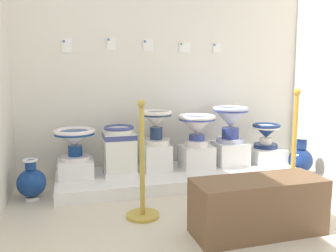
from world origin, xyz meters
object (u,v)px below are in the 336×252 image
object	(u,v)px
info_placard_second	(111,44)
plinth_block_central_ornate	(230,153)
info_placard_fourth	(185,47)
info_placard_third	(148,45)
antique_toilet_broad_patterned	(197,126)
antique_toilet_rightmost	(156,122)
museum_bench	(258,206)
antique_toilet_slender_white	(266,132)
antique_toilet_pale_glazed	(119,147)
decorative_vase_corner	(301,159)
plinth_block_pale_glazed	(120,172)
stanchion_post_near_left	(142,185)
plinth_block_broad_patterned	(196,157)
plinth_block_slender_white	(265,155)
plinth_block_rightmost	(156,157)
antique_toilet_squat_floral	(75,139)
antique_toilet_central_ornate	(231,119)
decorative_vase_spare	(32,182)
info_placard_first	(67,46)
info_placard_fifth	(217,48)
stanchion_post_near_right	(293,163)
plinth_block_squat_floral	(76,169)

from	to	relation	value
info_placard_second	plinth_block_central_ornate	bearing A→B (deg)	-14.44
info_placard_fourth	info_placard_third	bearing A→B (deg)	-180.00
antique_toilet_broad_patterned	info_placard_third	size ratio (longest dim) A/B	3.23
antique_toilet_rightmost	info_placard_second	world-z (taller)	info_placard_second
info_placard_second	museum_bench	size ratio (longest dim) A/B	0.15
antique_toilet_slender_white	info_placard_fourth	xyz separation A→B (m)	(-0.89, 0.34, 0.97)
antique_toilet_pale_glazed	decorative_vase_corner	world-z (taller)	antique_toilet_pale_glazed
info_placard_third	antique_toilet_slender_white	bearing A→B (deg)	-14.67
plinth_block_pale_glazed	stanchion_post_near_left	distance (m)	0.87
plinth_block_broad_patterned	plinth_block_slender_white	size ratio (longest dim) A/B	0.89
antique_toilet_slender_white	info_placard_third	size ratio (longest dim) A/B	2.53
plinth_block_rightmost	stanchion_post_near_left	size ratio (longest dim) A/B	0.32
antique_toilet_squat_floral	antique_toilet_central_ornate	bearing A→B (deg)	0.77
antique_toilet_pale_glazed	decorative_vase_spare	size ratio (longest dim) A/B	1.19
plinth_block_pale_glazed	plinth_block_central_ornate	xyz separation A→B (m)	(1.26, 0.02, 0.11)
info_placard_first	info_placard_third	distance (m)	0.86
info_placard_second	decorative_vase_spare	size ratio (longest dim) A/B	0.37
plinth_block_rightmost	info_placard_fifth	bearing A→B (deg)	21.34
stanchion_post_near_right	antique_toilet_broad_patterned	bearing A→B (deg)	125.42
plinth_block_squat_floral	stanchion_post_near_right	bearing A→B (deg)	-24.69
plinth_block_rightmost	info_placard_first	xyz separation A→B (m)	(-0.86, 0.32, 1.17)
antique_toilet_central_ornate	info_placard_third	world-z (taller)	info_placard_third
plinth_block_central_ornate	museum_bench	xyz separation A→B (m)	(-0.47, -1.39, -0.05)
plinth_block_rightmost	decorative_vase_spare	bearing A→B (deg)	-169.36
antique_toilet_slender_white	decorative_vase_corner	distance (m)	0.48
plinth_block_broad_patterned	antique_toilet_central_ornate	xyz separation A→B (m)	(0.42, 0.04, 0.39)
info_placard_third	info_placard_fifth	world-z (taller)	info_placard_third
antique_toilet_broad_patterned	stanchion_post_near_left	xyz separation A→B (m)	(-0.78, -0.85, -0.33)
plinth_block_rightmost	plinth_block_squat_floral	bearing A→B (deg)	-178.05
plinth_block_broad_patterned	antique_toilet_slender_white	size ratio (longest dim) A/B	1.05
antique_toilet_squat_floral	antique_toilet_pale_glazed	xyz separation A→B (m)	(0.44, -0.00, -0.10)
plinth_block_pale_glazed	decorative_vase_corner	size ratio (longest dim) A/B	0.79
plinth_block_rightmost	decorative_vase_corner	size ratio (longest dim) A/B	0.68
info_placard_first	plinth_block_slender_white	bearing A→B (deg)	-9.00
info_placard_first	info_placard_second	distance (m)	0.46
info_placard_second	info_placard_fourth	bearing A→B (deg)	0.00
antique_toilet_central_ornate	plinth_block_slender_white	size ratio (longest dim) A/B	1.06
plinth_block_slender_white	info_placard_first	world-z (taller)	info_placard_first
info_placard_fifth	museum_bench	size ratio (longest dim) A/B	0.12
plinth_block_broad_patterned	decorative_vase_corner	world-z (taller)	decorative_vase_corner
decorative_vase_corner	plinth_block_broad_patterned	bearing A→B (deg)	170.49
plinth_block_central_ornate	decorative_vase_corner	world-z (taller)	decorative_vase_corner
antique_toilet_squat_floral	plinth_block_broad_patterned	distance (m)	1.30
decorative_vase_spare	plinth_block_rightmost	bearing A→B (deg)	10.64
plinth_block_broad_patterned	info_placard_third	world-z (taller)	info_placard_third
plinth_block_slender_white	info_placard_third	size ratio (longest dim) A/B	3.00
info_placard_fourth	plinth_block_pale_glazed	bearing A→B (deg)	-156.83
plinth_block_slender_white	decorative_vase_spare	xyz separation A→B (m)	(-2.54, -0.21, -0.04)
antique_toilet_rightmost	museum_bench	distance (m)	1.51
info_placard_third	info_placard_fifth	xyz separation A→B (m)	(0.83, -0.00, -0.01)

